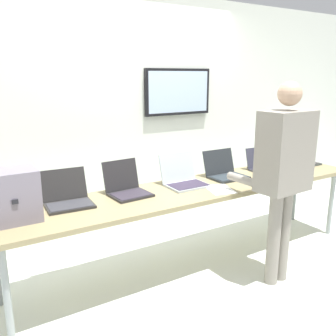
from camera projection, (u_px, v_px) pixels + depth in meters
The scene contains 13 objects.
ground at pixel (194, 264), 3.54m from camera, with size 8.00×8.00×0.04m, color silver.
back_wall at pixel (139, 114), 4.16m from camera, with size 8.00×0.11×2.61m.
workbench at pixel (196, 192), 3.36m from camera, with size 3.56×0.70×0.75m.
equipment_box at pixel (11, 196), 2.54m from camera, with size 0.35×0.30×0.37m.
laptop_station_0 at pixel (67, 197), 2.89m from camera, with size 0.38×0.37×0.26m.
laptop_station_1 at pixel (127, 187), 3.14m from camera, with size 0.34×0.35×0.28m.
laptop_station_2 at pixel (183, 178), 3.41m from camera, with size 0.37×0.35×0.28m.
laptop_station_3 at pixel (225, 171), 3.67m from camera, with size 0.36×0.33×0.26m.
laptop_station_4 at pixel (265, 165), 3.95m from camera, with size 0.39×0.30×0.23m.
laptop_station_5 at pixel (298, 159), 4.22m from camera, with size 0.38×0.33×0.26m.
person at pixel (283, 166), 2.99m from camera, with size 0.45×0.60×1.70m.
coffee_mug at pixel (291, 174), 3.63m from camera, with size 0.07×0.07×0.09m.
paper_sheet at pixel (220, 189), 3.29m from camera, with size 0.28×0.34×0.00m.
Camera 1 is at (-1.90, -2.60, 1.74)m, focal length 39.43 mm.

